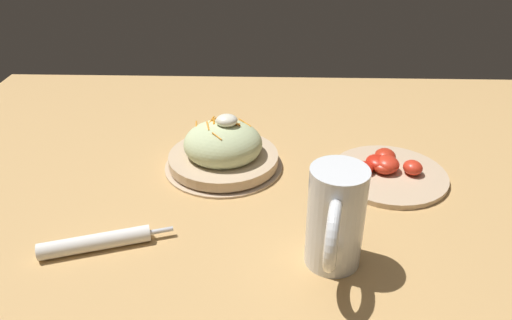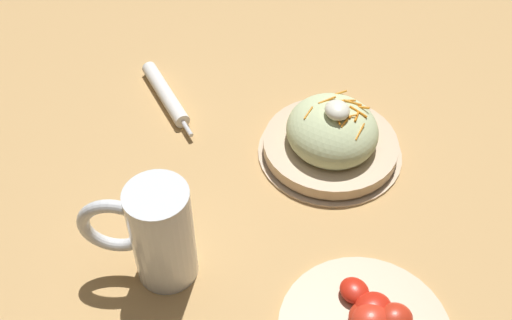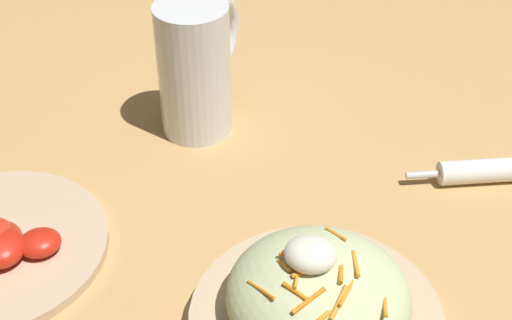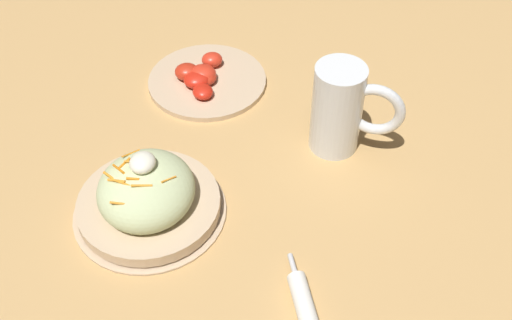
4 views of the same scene
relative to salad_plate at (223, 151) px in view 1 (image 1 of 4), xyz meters
name	(u,v)px [view 1 (image 1 of 4)]	position (x,y,z in m)	size (l,w,h in m)	color
ground_plane	(247,235)	(0.06, -0.21, -0.04)	(1.43, 1.43, 0.00)	tan
salad_plate	(223,151)	(0.00, 0.00, 0.00)	(0.23, 0.23, 0.11)	#D1B28E
beer_mug	(335,223)	(0.18, -0.27, 0.04)	(0.08, 0.15, 0.16)	white
napkin_roll	(96,242)	(-0.17, -0.25, -0.02)	(0.20, 0.08, 0.03)	white
tomato_plate	(387,171)	(0.31, -0.03, -0.02)	(0.22, 0.22, 0.04)	#D1B28E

